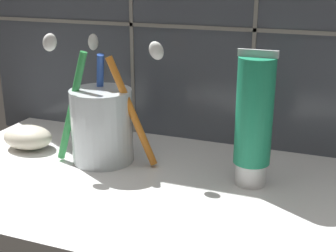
# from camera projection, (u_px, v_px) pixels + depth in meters

# --- Properties ---
(sink_counter) EXTENTS (0.70, 0.31, 0.02)m
(sink_counter) POSITION_uv_depth(u_px,v_px,m) (205.00, 198.00, 0.53)
(sink_counter) COLOR white
(sink_counter) RESTS_ON ground
(toothbrush_cup) EXTENTS (0.15, 0.09, 0.17)m
(toothbrush_cup) POSITION_uv_depth(u_px,v_px,m) (102.00, 123.00, 0.60)
(toothbrush_cup) COLOR silver
(toothbrush_cup) RESTS_ON sink_counter
(toothpaste_tube) EXTENTS (0.04, 0.04, 0.16)m
(toothpaste_tube) POSITION_uv_depth(u_px,v_px,m) (254.00, 120.00, 0.52)
(toothpaste_tube) COLOR white
(toothpaste_tube) RESTS_ON sink_counter
(soap_bar) EXTENTS (0.07, 0.05, 0.03)m
(soap_bar) POSITION_uv_depth(u_px,v_px,m) (28.00, 137.00, 0.65)
(soap_bar) COLOR silver
(soap_bar) RESTS_ON sink_counter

